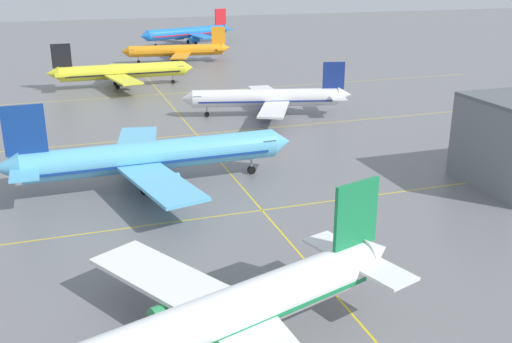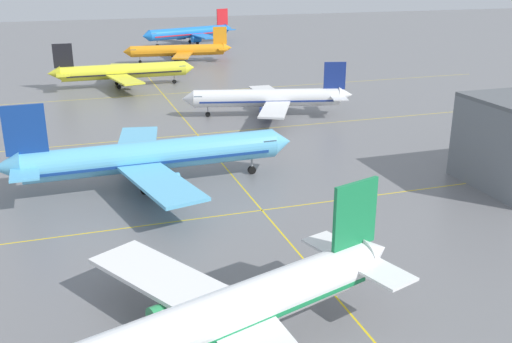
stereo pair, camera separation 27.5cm
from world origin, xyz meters
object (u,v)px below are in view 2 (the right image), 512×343
object	(u,v)px
airliner_second_row	(151,156)
airliner_third_row	(269,98)
airliner_far_right_stand	(179,51)
airliner_far_left_stand	(123,72)
airliner_front_gate	(212,321)
airliner_distant_taxiway	(190,33)

from	to	relation	value
airliner_second_row	airliner_third_row	bearing A→B (deg)	48.68
airliner_far_right_stand	airliner_second_row	bearing A→B (deg)	-103.12
airliner_second_row	airliner_far_left_stand	size ratio (longest dim) A/B	1.13
airliner_third_row	airliner_far_right_stand	xyz separation A→B (m)	(-3.54, 70.10, -0.05)
airliner_front_gate	airliner_second_row	bearing A→B (deg)	87.65
airliner_front_gate	airliner_far_left_stand	size ratio (longest dim) A/B	1.04
airliner_far_left_stand	airliner_far_right_stand	bearing A→B (deg)	58.59
airliner_second_row	airliner_front_gate	bearing A→B (deg)	-92.35
airliner_far_left_stand	airliner_distant_taxiway	distance (m)	79.68
airliner_far_right_stand	airliner_front_gate	bearing A→B (deg)	-100.23
airliner_front_gate	airliner_far_left_stand	world-z (taller)	airliner_front_gate
airliner_front_gate	airliner_far_left_stand	distance (m)	106.57
airliner_far_right_stand	airliner_distant_taxiway	distance (m)	42.20
airliner_second_row	airliner_distant_taxiway	xyz separation A→B (m)	(35.52, 141.31, -0.06)
airliner_front_gate	airliner_far_right_stand	xyz separation A→B (m)	(25.08, 139.01, -0.42)
airliner_third_row	airliner_far_right_stand	size ratio (longest dim) A/B	1.00
airliner_second_row	airliner_far_left_stand	xyz separation A→B (m)	(3.62, 68.30, -0.47)
airliner_second_row	airliner_third_row	xyz separation A→B (m)	(27.05, 30.77, -0.63)
airliner_far_left_stand	airliner_distant_taxiway	bearing A→B (deg)	66.40
airliner_third_row	airliner_far_right_stand	distance (m)	70.18
airliner_far_left_stand	airliner_far_right_stand	size ratio (longest dim) A/B	1.06
airliner_front_gate	airliner_distant_taxiway	size ratio (longest dim) A/B	0.96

